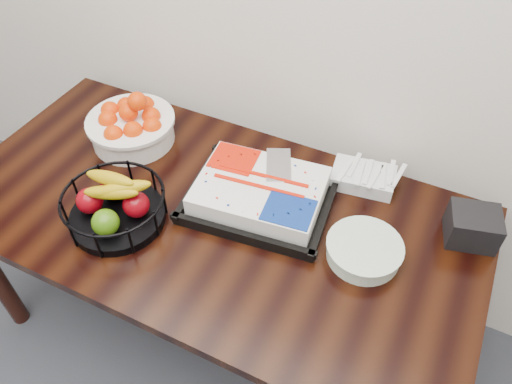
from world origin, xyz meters
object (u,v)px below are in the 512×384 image
at_px(cake_tray, 260,193).
at_px(plate_stack, 364,250).
at_px(tangerine_bowl, 130,121).
at_px(fruit_basket, 114,205).
at_px(table, 212,227).
at_px(napkin_box, 473,226).

relative_size(cake_tray, plate_stack, 2.18).
bearing_deg(tangerine_bowl, plate_stack, -8.81).
bearing_deg(fruit_basket, table, 33.84).
bearing_deg(plate_stack, napkin_box, 38.14).
distance_m(tangerine_bowl, napkin_box, 1.25).
xyz_separation_m(table, plate_stack, (0.52, 0.04, 0.12)).
height_order(table, cake_tray, cake_tray).
xyz_separation_m(plate_stack, napkin_box, (0.28, 0.22, 0.03)).
bearing_deg(tangerine_bowl, cake_tray, -8.30).
bearing_deg(table, plate_stack, 4.53).
bearing_deg(tangerine_bowl, table, -23.15).
distance_m(tangerine_bowl, plate_stack, 0.98).
bearing_deg(cake_tray, table, -141.81).
distance_m(table, plate_stack, 0.53).
bearing_deg(tangerine_bowl, napkin_box, 3.22).
bearing_deg(table, tangerine_bowl, 156.85).
relative_size(table, napkin_box, 11.81).
distance_m(fruit_basket, plate_stack, 0.80).
relative_size(fruit_basket, plate_stack, 1.41).
distance_m(table, tangerine_bowl, 0.52).
bearing_deg(tangerine_bowl, fruit_basket, -61.60).
height_order(cake_tray, plate_stack, cake_tray).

